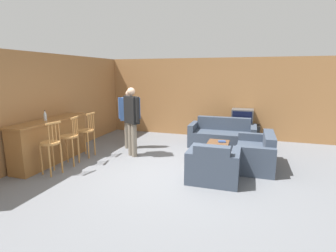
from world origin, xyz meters
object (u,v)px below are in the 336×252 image
at_px(coffee_table, 217,147).
at_px(tv_unit, 241,132).
at_px(person_by_counter, 132,118).
at_px(bar_chair_near, 51,147).
at_px(loveseat_right, 256,154).
at_px(bottle, 45,116).
at_px(armchair_near, 213,167).
at_px(tv, 242,117).
at_px(book_on_table, 222,141).
at_px(bar_chair_far, 87,134).
at_px(bar_chair_mid, 70,140).
at_px(couch_far, 222,136).
at_px(person_by_window, 130,116).

height_order(coffee_table, tv_unit, tv_unit).
bearing_deg(person_by_counter, bar_chair_near, -123.40).
distance_m(loveseat_right, bottle, 4.93).
relative_size(armchair_near, tv, 1.54).
distance_m(bar_chair_near, loveseat_right, 4.52).
height_order(bottle, book_on_table, bottle).
bearing_deg(book_on_table, loveseat_right, -26.96).
height_order(bar_chair_far, bottle, bottle).
distance_m(bar_chair_near, coffee_table, 3.80).
distance_m(bar_chair_mid, coffee_table, 3.52).
height_order(bar_chair_near, couch_far, bar_chair_near).
bearing_deg(couch_far, tv_unit, 58.52).
bearing_deg(book_on_table, coffee_table, -110.51).
xyz_separation_m(tv_unit, book_on_table, (-0.41, -1.90, 0.16)).
relative_size(bar_chair_far, couch_far, 0.61).
relative_size(couch_far, person_by_counter, 1.06).
xyz_separation_m(couch_far, armchair_near, (0.10, -2.62, 0.00)).
height_order(coffee_table, bottle, bottle).
xyz_separation_m(couch_far, person_by_window, (-2.49, -1.00, 0.63)).
distance_m(bottle, person_by_window, 2.20).
distance_m(bar_chair_near, person_by_window, 2.42).
xyz_separation_m(bar_chair_far, bottle, (-0.54, -0.77, 0.55)).
relative_size(couch_far, loveseat_right, 1.28).
relative_size(couch_far, tv_unit, 1.73).
distance_m(tv, person_by_counter, 3.60).
relative_size(bar_chair_far, person_by_counter, 0.65).
bearing_deg(bottle, tv, 40.20).
relative_size(tv_unit, person_by_counter, 0.62).
height_order(bottle, person_by_counter, person_by_counter).
relative_size(bar_chair_near, bar_chair_mid, 1.00).
relative_size(bar_chair_near, bar_chair_far, 1.00).
xyz_separation_m(loveseat_right, person_by_counter, (-3.05, -0.13, 0.70)).
bearing_deg(tv_unit, loveseat_right, -79.83).
xyz_separation_m(bar_chair_far, armchair_near, (3.32, -0.61, -0.30)).
bearing_deg(coffee_table, tv, 76.85).
relative_size(tv, bottle, 2.68).
bearing_deg(coffee_table, tv_unit, 76.87).
bearing_deg(bar_chair_mid, tv, 43.20).
distance_m(loveseat_right, book_on_table, 0.94).
distance_m(armchair_near, tv, 3.51).
height_order(bar_chair_mid, armchair_near, bar_chair_mid).
distance_m(bar_chair_far, coffee_table, 3.32).
distance_m(couch_far, person_by_counter, 2.76).
height_order(bar_chair_near, bar_chair_far, same).
relative_size(bar_chair_mid, person_by_window, 0.69).
relative_size(bar_chair_far, bottle, 4.72).
height_order(bar_chair_far, person_by_window, person_by_window).
height_order(loveseat_right, person_by_counter, person_by_counter).
xyz_separation_m(bar_chair_mid, book_on_table, (3.31, 1.60, -0.18)).
distance_m(couch_far, book_on_table, 1.08).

